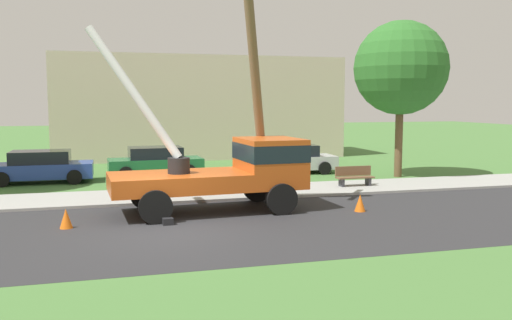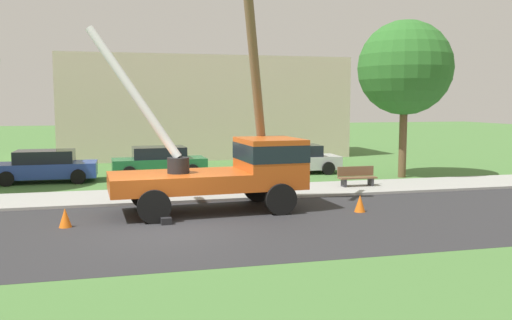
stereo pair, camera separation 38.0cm
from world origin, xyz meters
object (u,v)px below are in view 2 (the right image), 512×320
at_px(traffic_cone_behind, 65,218).
at_px(park_bench, 357,177).
at_px(parked_sedan_green, 159,161).
at_px(parked_sedan_silver, 295,159).
at_px(leaning_utility_pole, 255,75).
at_px(traffic_cone_ahead, 360,203).
at_px(utility_truck, 232,168).
at_px(roadside_tree_near, 405,68).
at_px(parked_sedan_blue, 45,166).

relative_size(traffic_cone_behind, park_bench, 0.35).
bearing_deg(parked_sedan_green, traffic_cone_behind, -108.15).
height_order(parked_sedan_green, park_bench, parked_sedan_green).
bearing_deg(parked_sedan_silver, leaning_utility_pole, -117.43).
bearing_deg(traffic_cone_ahead, parked_sedan_green, 119.49).
relative_size(leaning_utility_pole, park_bench, 5.45).
bearing_deg(traffic_cone_behind, leaning_utility_pole, 19.19).
height_order(utility_truck, traffic_cone_behind, utility_truck).
distance_m(parked_sedan_green, roadside_tree_near, 12.41).
bearing_deg(parked_sedan_green, utility_truck, -78.46).
xyz_separation_m(traffic_cone_ahead, traffic_cone_behind, (-9.07, 0.03, 0.00)).
bearing_deg(roadside_tree_near, parked_sedan_silver, 149.94).
xyz_separation_m(leaning_utility_pole, park_bench, (4.89, 2.32, -4.00)).
relative_size(utility_truck, traffic_cone_ahead, 12.33).
height_order(traffic_cone_ahead, parked_sedan_blue, parked_sedan_blue).
bearing_deg(parked_sedan_green, traffic_cone_ahead, -60.51).
relative_size(utility_truck, park_bench, 4.31).
bearing_deg(traffic_cone_behind, parked_sedan_silver, 43.89).
bearing_deg(parked_sedan_silver, utility_truck, -120.42).
xyz_separation_m(traffic_cone_behind, parked_sedan_blue, (-1.73, 9.41, 0.43)).
distance_m(utility_truck, parked_sedan_silver, 9.64).
xyz_separation_m(utility_truck, parked_sedan_silver, (4.87, 8.29, -0.70)).
bearing_deg(utility_truck, leaning_utility_pole, 39.35).
bearing_deg(leaning_utility_pole, traffic_cone_behind, -160.81).
distance_m(utility_truck, parked_sedan_blue, 10.62).
xyz_separation_m(leaning_utility_pole, traffic_cone_behind, (-6.11, -2.12, -4.19)).
relative_size(traffic_cone_behind, roadside_tree_near, 0.08).
distance_m(parked_sedan_blue, roadside_tree_near, 16.98).
bearing_deg(parked_sedan_blue, parked_sedan_silver, 1.01).
bearing_deg(traffic_cone_behind, traffic_cone_ahead, -0.18).
relative_size(utility_truck, parked_sedan_green, 1.54).
bearing_deg(utility_truck, parked_sedan_green, 101.54).
xyz_separation_m(traffic_cone_ahead, park_bench, (1.93, 4.48, 0.18)).
height_order(parked_sedan_blue, roadside_tree_near, roadside_tree_near).
bearing_deg(utility_truck, park_bench, 28.04).
xyz_separation_m(traffic_cone_ahead, parked_sedan_blue, (-10.80, 9.43, 0.43)).
bearing_deg(park_bench, parked_sedan_green, 143.47).
relative_size(parked_sedan_blue, parked_sedan_green, 0.98).
height_order(utility_truck, traffic_cone_ahead, utility_truck).
height_order(traffic_cone_behind, parked_sedan_green, parked_sedan_green).
bearing_deg(park_bench, leaning_utility_pole, -154.60).
distance_m(parked_sedan_green, park_bench, 9.56).
bearing_deg(traffic_cone_behind, parked_sedan_green, 71.85).
relative_size(traffic_cone_ahead, parked_sedan_silver, 0.13).
height_order(traffic_cone_behind, parked_sedan_blue, parked_sedan_blue).
xyz_separation_m(leaning_utility_pole, traffic_cone_ahead, (2.96, -2.15, -4.19)).
height_order(utility_truck, roadside_tree_near, roadside_tree_near).
height_order(parked_sedan_blue, parked_sedan_green, same).
bearing_deg(traffic_cone_ahead, roadside_tree_near, 52.38).
relative_size(traffic_cone_ahead, park_bench, 0.35).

